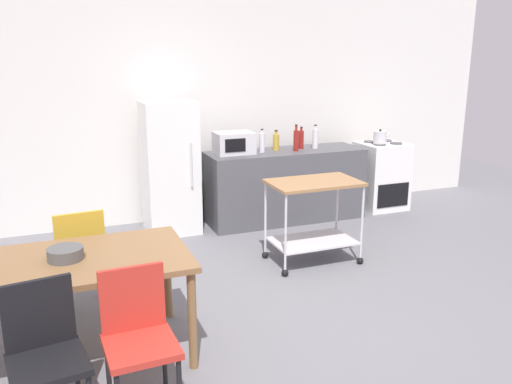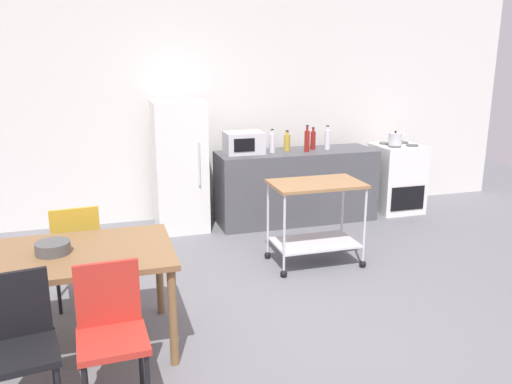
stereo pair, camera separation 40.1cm
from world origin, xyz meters
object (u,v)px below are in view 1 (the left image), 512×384
Objects in this scene: stove_oven at (381,175)px; refrigerator at (170,168)px; bottle_soy_sauce at (262,142)px; bottle_olive_oil at (296,140)px; dining_table at (77,270)px; bottle_sparkling_water at (315,138)px; chair_mustard at (80,253)px; microwave at (234,143)px; bottle_soda at (301,139)px; chair_black at (45,351)px; kitchen_cart at (313,208)px; bottle_sesame_oil at (276,142)px; chair_red at (138,334)px; kettle at (380,137)px; fruit_bowl at (65,254)px.

refrigerator is at bearing 178.40° from stove_oven.
bottle_olive_oil is (0.43, -0.07, 0.01)m from bottle_soy_sauce.
bottle_soy_sauce is at bearing 46.00° from dining_table.
chair_mustard is at bearing -150.69° from bottle_sparkling_water.
microwave is 0.91m from bottle_soda.
bottle_soda reaches higher than chair_black.
kitchen_cart is (2.54, 1.74, 0.05)m from chair_black.
bottle_olive_oil is at bearing -8.95° from microwave.
bottle_sesame_oil is at bearing 147.31° from bottle_olive_oil.
chair_red is 3.96m from bottle_olive_oil.
microwave is 2.01m from kettle.
bottle_soy_sauce is at bearing -148.78° from chair_mustard.
fruit_bowl is (-1.26, -2.50, 0.02)m from refrigerator.
chair_red is 0.98× the size of kitchen_cart.
bottle_sesame_oil reaches higher than kitchen_cart.
bottle_sesame_oil is at bearing 52.34° from chair_red.
bottle_sesame_oil is at bearing 43.40° from fruit_bowl.
chair_red is at bearing -140.40° from kettle.
stove_oven is at bearing 27.38° from chair_black.
microwave is at bearing 103.49° from kitchen_cart.
chair_mustard is 3.18m from bottle_olive_oil.
kettle is at bearing -140.33° from stove_oven.
refrigerator reaches higher than bottle_soy_sauce.
stove_oven is (4.04, 1.70, -0.07)m from chair_mustard.
bottle_sparkling_water reaches higher than microwave.
chair_red is at bearing -131.46° from bottle_sparkling_water.
bottle_olive_oil is at bearing -175.95° from stove_oven.
bottle_olive_oil reaches higher than microwave.
bottle_sesame_oil is (1.34, -0.04, 0.23)m from refrigerator.
refrigerator is (1.20, 2.51, 0.10)m from dining_table.
kettle is at bearing 38.45° from kitchen_cart.
chair_red is 3.64m from microwave.
bottle_soda is (0.56, 1.45, 0.45)m from kitchen_cart.
chair_red is at bearing -128.86° from bottle_olive_oil.
stove_oven is at bearing -0.72° from microwave.
refrigerator is at bearing 126.97° from kitchen_cart.
refrigerator reaches higher than chair_black.
microwave reaches higher than chair_mustard.
chair_red is (0.28, -0.72, -0.15)m from dining_table.
kitchen_cart is at bearing 25.62° from chair_black.
stove_oven is 3.19× the size of bottle_soy_sauce.
microwave is 0.56m from bottle_sesame_oil.
microwave is (-0.35, 1.44, 0.46)m from kitchen_cart.
chair_black is 4.29m from bottle_olive_oil.
stove_oven is at bearing 39.67° from kettle.
fruit_bowl is at bearing -140.24° from bottle_soda.
kitchen_cart is 1.46m from bottle_soy_sauce.
bottle_sesame_oil is at bearing 81.52° from kitchen_cart.
chair_red is 1.93× the size of microwave.
microwave reaches higher than chair_black.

